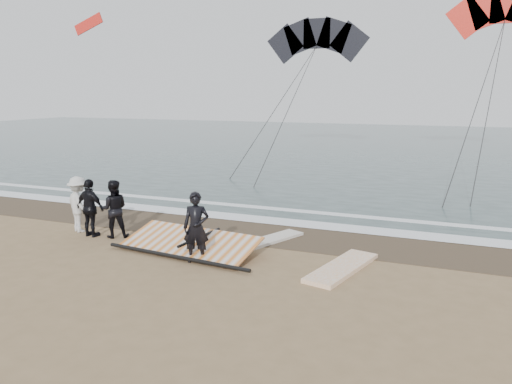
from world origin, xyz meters
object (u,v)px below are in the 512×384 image
board_white (342,268)px  board_cream (271,239)px  man_main (196,227)px  sail_rig (191,243)px

board_white → board_cream: (-2.46, 1.64, -0.01)m
man_main → board_white: 3.81m
board_cream → sail_rig: size_ratio=0.50×
man_main → sail_rig: bearing=111.9°
board_white → sail_rig: bearing=-166.0°
man_main → board_cream: (1.15, 2.47, -0.88)m
man_main → board_cream: bearing=48.6°
man_main → board_cream: 2.86m
board_white → sail_rig: (-4.24, -0.03, 0.14)m
man_main → board_white: size_ratio=0.68×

